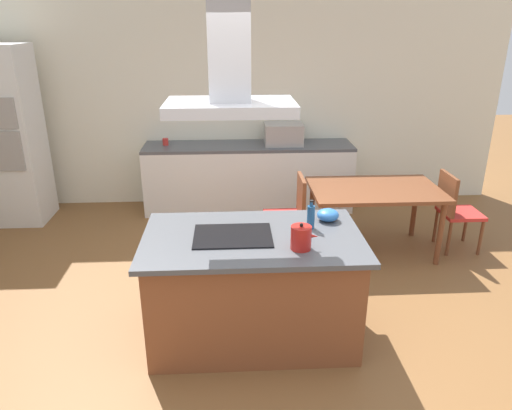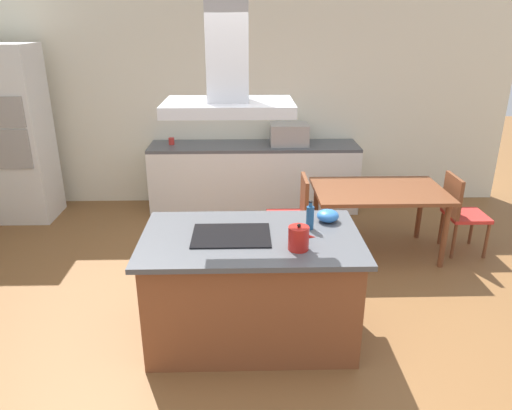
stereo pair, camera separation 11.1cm
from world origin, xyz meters
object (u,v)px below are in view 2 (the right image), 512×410
tea_kettle (299,238)px  mixing_bowl (328,216)px  coffee_mug_red (171,141)px  wall_oven_stack (17,135)px  range_hood (228,75)px  cooktop (231,235)px  olive_oil_bottle (310,217)px  chair_at_left_end (294,211)px  countertop_microwave (289,134)px  dining_table (379,196)px  chair_at_right_end (460,209)px

tea_kettle → mixing_bowl: bearing=59.6°
coffee_mug_red → wall_oven_stack: bearing=-171.6°
coffee_mug_red → mixing_bowl: bearing=-58.1°
range_hood → mixing_bowl: bearing=18.9°
tea_kettle → wall_oven_stack: wall_oven_stack is taller
cooktop → olive_oil_bottle: (0.62, 0.12, 0.09)m
coffee_mug_red → chair_at_left_end: (1.51, -1.44, -0.44)m
olive_oil_bottle → countertop_microwave: countertop_microwave is taller
tea_kettle → dining_table: (1.07, 1.72, -0.32)m
dining_table → wall_oven_stack: bearing=164.9°
cooktop → chair_at_right_end: bearing=30.9°
countertop_microwave → chair_at_right_end: 2.32m
range_hood → cooktop: bearing=0.0°
chair_at_left_end → range_hood: range_hood is taller
mixing_bowl → wall_oven_stack: wall_oven_stack is taller
chair_at_right_end → cooktop: bearing=-149.1°
coffee_mug_red → chair_at_left_end: size_ratio=0.10×
countertop_microwave → chair_at_left_end: (-0.06, -1.40, -0.53)m
cooktop → coffee_mug_red: bearing=106.4°
mixing_bowl → range_hood: (-0.79, -0.27, 1.15)m
coffee_mug_red → tea_kettle: bearing=-66.8°
mixing_bowl → dining_table: mixing_bowl is taller
wall_oven_stack → dining_table: bearing=-15.1°
olive_oil_bottle → chair_at_right_end: size_ratio=0.27×
dining_table → chair_at_right_end: bearing=0.0°
countertop_microwave → olive_oil_bottle: bearing=-91.7°
mixing_bowl → chair_at_right_end: mixing_bowl is taller
olive_oil_bottle → range_hood: (-0.62, -0.12, 1.10)m
countertop_microwave → dining_table: (0.86, -1.40, -0.37)m
cooktop → countertop_microwave: countertop_microwave is taller
countertop_microwave → chair_at_right_end: bearing=-38.3°
chair_at_left_end → range_hood: 2.27m
tea_kettle → wall_oven_stack: size_ratio=0.09×
chair_at_left_end → countertop_microwave: bearing=87.7°
range_hood → dining_table: bearing=43.5°
olive_oil_bottle → coffee_mug_red: olive_oil_bottle is taller
tea_kettle → coffee_mug_red: 3.44m
mixing_bowl → coffee_mug_red: bearing=121.9°
tea_kettle → olive_oil_bottle: size_ratio=0.86×
cooktop → countertop_microwave: size_ratio=1.20×
cooktop → dining_table: bearing=43.5°
range_hood → coffee_mug_red: bearing=106.4°
chair_at_left_end → wall_oven_stack: bearing=161.1°
cooktop → tea_kettle: size_ratio=2.96×
mixing_bowl → range_hood: bearing=-161.1°
countertop_microwave → range_hood: 3.15m
dining_table → chair_at_left_end: bearing=180.0°
cooktop → wall_oven_stack: bearing=136.1°
coffee_mug_red → range_hood: range_hood is taller
chair_at_left_end → coffee_mug_red: bearing=136.3°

